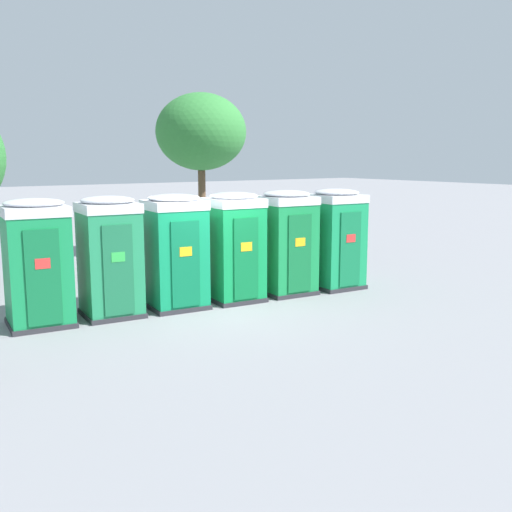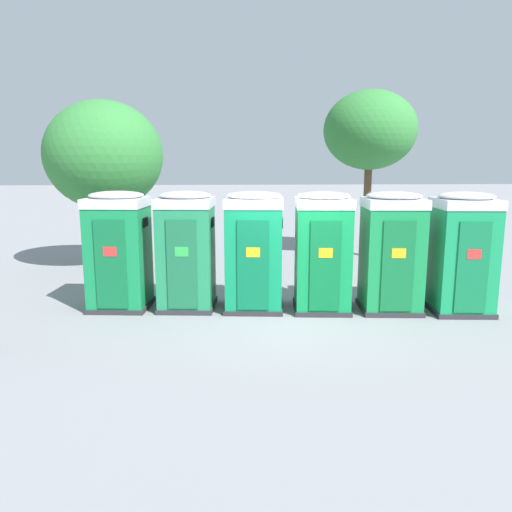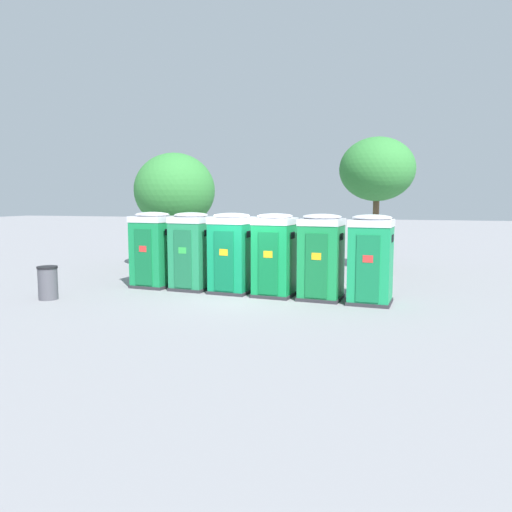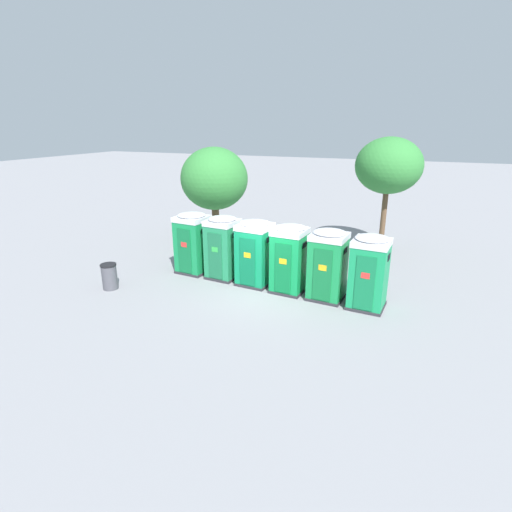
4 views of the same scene
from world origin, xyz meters
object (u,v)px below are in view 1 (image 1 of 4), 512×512
at_px(portapotty_1, 110,256).
at_px(portapotty_5, 336,238).
at_px(portapotty_4, 287,242).
at_px(portapotty_0, 37,262).
at_px(portapotty_3, 234,246).
at_px(portapotty_2, 175,251).
at_px(street_tree_0, 201,132).

bearing_deg(portapotty_1, portapotty_5, -6.07).
bearing_deg(portapotty_4, portapotty_0, 174.88).
xyz_separation_m(portapotty_1, portapotty_3, (2.89, -0.31, 0.00)).
xyz_separation_m(portapotty_2, street_tree_0, (4.11, 6.02, 2.85)).
xyz_separation_m(portapotty_1, portapotty_4, (4.34, -0.42, -0.00)).
xyz_separation_m(portapotty_2, portapotty_4, (2.90, -0.27, 0.00)).
relative_size(portapotty_1, portapotty_2, 1.00).
xyz_separation_m(portapotty_0, portapotty_1, (1.45, -0.10, 0.00)).
relative_size(portapotty_0, street_tree_0, 0.47).
relative_size(portapotty_5, street_tree_0, 0.47).
height_order(portapotty_1, portapotty_2, same).
height_order(portapotty_1, portapotty_4, same).
distance_m(portapotty_2, portapotty_3, 1.45).
distance_m(portapotty_1, portapotty_4, 4.36).
relative_size(portapotty_2, portapotty_4, 1.00).
xyz_separation_m(portapotty_1, portapotty_5, (5.78, -0.62, -0.00)).
bearing_deg(street_tree_0, portapotty_0, -140.54).
height_order(portapotty_2, portapotty_4, same).
bearing_deg(portapotty_4, portapotty_2, 174.74).
bearing_deg(portapotty_5, portapotty_1, 173.93).
xyz_separation_m(portapotty_0, portapotty_4, (5.79, -0.52, 0.00)).
bearing_deg(portapotty_5, portapotty_4, 172.28).
bearing_deg(portapotty_3, portapotty_2, 173.89).
bearing_deg(portapotty_0, portapotty_3, -5.35).
relative_size(portapotty_2, portapotty_5, 1.00).
height_order(portapotty_4, portapotty_5, same).
bearing_deg(portapotty_0, portapotty_5, -5.64).
relative_size(portapotty_3, portapotty_4, 1.00).
distance_m(portapotty_0, portapotty_5, 7.27).
xyz_separation_m(portapotty_1, street_tree_0, (5.55, 5.86, 2.85)).
distance_m(portapotty_5, street_tree_0, 7.08).
distance_m(portapotty_0, portapotty_3, 4.36).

